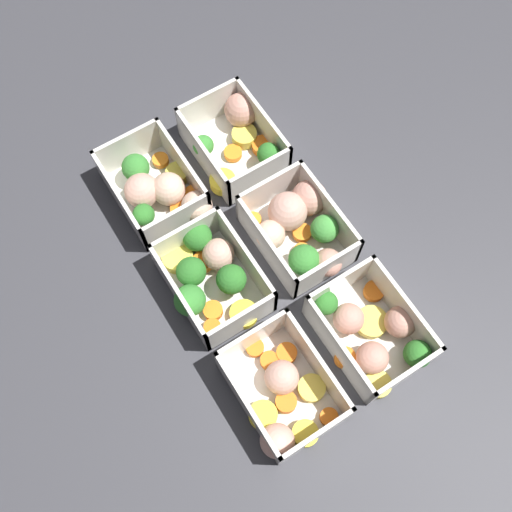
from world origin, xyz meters
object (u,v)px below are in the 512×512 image
Objects in this scene: container_near_right at (283,395)px; container_far_center at (299,227)px; container_far_right at (372,333)px; container_near_left at (159,190)px; container_near_center at (209,274)px; container_far_left at (237,137)px.

container_near_right is 0.98× the size of container_far_center.
container_near_right is 0.21m from container_far_center.
container_far_right is (-0.00, 0.13, 0.00)m from container_near_right.
container_near_center is (0.14, -0.01, 0.00)m from container_near_left.
container_far_center and container_far_right have the same top height.
container_near_right is at bearing -1.53° from container_near_left.
container_near_center is at bearing 179.05° from container_near_right.
container_near_center is 0.21m from container_far_right.
container_near_left is 0.99× the size of container_far_center.
container_near_left is at bearing -138.91° from container_far_center.
container_near_left is 0.19m from container_far_center.
container_near_right and container_far_center have the same top height.
container_far_center is at bearing 178.83° from container_far_right.
container_far_right is at bearing -1.39° from container_far_left.
container_near_center is 1.12× the size of container_far_right.
container_far_left is (-0.15, 0.13, -0.00)m from container_near_center.
container_near_left and container_near_center have the same top height.
container_near_left is 0.14m from container_near_center.
container_far_left is at bearing 178.38° from container_far_center.
container_far_right is at bearing 91.73° from container_near_right.
container_near_left is 1.02× the size of container_far_right.
container_far_center is at bearing 140.97° from container_near_right.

